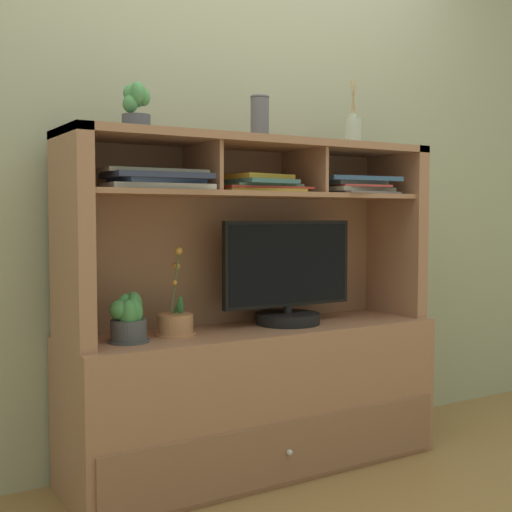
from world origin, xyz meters
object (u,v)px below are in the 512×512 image
(tv_monitor, at_px, (288,281))
(magazine_stack_right, at_px, (355,185))
(potted_orchid, at_px, (175,323))
(media_console, at_px, (255,367))
(magazine_stack_centre, at_px, (260,184))
(diffuser_bottle, at_px, (353,132))
(magazine_stack_left, at_px, (157,179))
(ceramic_vase, at_px, (260,117))
(potted_fern, at_px, (128,319))
(potted_succulent, at_px, (136,106))

(tv_monitor, xyz_separation_m, magazine_stack_right, (0.33, -0.04, 0.41))
(potted_orchid, distance_m, magazine_stack_right, 1.00)
(media_console, height_order, magazine_stack_centre, media_console)
(diffuser_bottle, bearing_deg, media_console, -179.28)
(diffuser_bottle, bearing_deg, magazine_stack_centre, -176.12)
(magazine_stack_left, height_order, ceramic_vase, ceramic_vase)
(potted_fern, bearing_deg, media_console, 4.94)
(potted_orchid, bearing_deg, tv_monitor, -0.38)
(media_console, bearing_deg, ceramic_vase, -90.00)
(potted_fern, height_order, ceramic_vase, ceramic_vase)
(tv_monitor, relative_size, potted_fern, 3.44)
(magazine_stack_right, relative_size, ceramic_vase, 2.20)
(magazine_stack_left, bearing_deg, tv_monitor, 4.83)
(potted_orchid, distance_m, ceramic_vase, 0.88)
(potted_orchid, relative_size, magazine_stack_left, 0.84)
(potted_orchid, xyz_separation_m, potted_fern, (-0.21, -0.05, 0.04))
(magazine_stack_left, height_order, potted_succulent, potted_succulent)
(potted_orchid, bearing_deg, media_console, 0.42)
(diffuser_bottle, relative_size, ceramic_vase, 1.70)
(potted_orchid, distance_m, magazine_stack_left, 0.55)
(media_console, relative_size, potted_orchid, 4.64)
(magazine_stack_centre, height_order, diffuser_bottle, diffuser_bottle)
(tv_monitor, height_order, magazine_stack_left, magazine_stack_left)
(media_console, relative_size, magazine_stack_right, 4.19)
(tv_monitor, height_order, potted_succulent, potted_succulent)
(media_console, distance_m, ceramic_vase, 1.02)
(potted_orchid, height_order, potted_succulent, potted_succulent)
(potted_orchid, height_order, magazine_stack_right, magazine_stack_right)
(diffuser_bottle, bearing_deg, ceramic_vase, -175.44)
(magazine_stack_centre, xyz_separation_m, ceramic_vase, (-0.00, -0.01, 0.27))
(media_console, height_order, magazine_stack_left, media_console)
(media_console, xyz_separation_m, diffuser_bottle, (0.51, 0.01, 1.00))
(potted_fern, distance_m, magazine_stack_right, 1.17)
(magazine_stack_left, bearing_deg, diffuser_bottle, 3.80)
(magazine_stack_centre, bearing_deg, potted_orchid, 176.03)
(media_console, xyz_separation_m, potted_fern, (-0.57, -0.05, 0.25))
(tv_monitor, bearing_deg, ceramic_vase, -169.78)
(potted_orchid, distance_m, potted_succulent, 0.82)
(magazine_stack_left, distance_m, magazine_stack_right, 0.94)
(media_console, relative_size, magazine_stack_centre, 4.11)
(tv_monitor, bearing_deg, magazine_stack_right, -7.02)
(tv_monitor, height_order, magazine_stack_right, magazine_stack_right)
(magazine_stack_right, height_order, ceramic_vase, ceramic_vase)
(tv_monitor, height_order, ceramic_vase, ceramic_vase)
(diffuser_bottle, bearing_deg, magazine_stack_left, -176.20)
(potted_fern, height_order, magazine_stack_centre, magazine_stack_centre)
(potted_fern, bearing_deg, potted_orchid, 12.70)
(potted_orchid, bearing_deg, magazine_stack_centre, -3.97)
(magazine_stack_centre, height_order, magazine_stack_right, magazine_stack_right)
(ceramic_vase, bearing_deg, magazine_stack_centre, 52.82)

